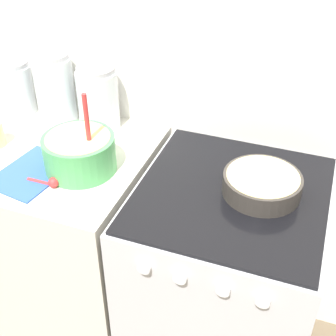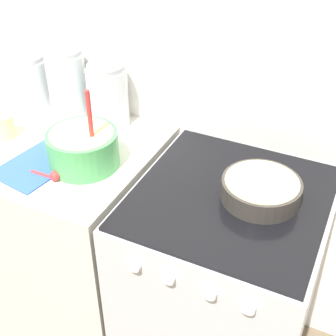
% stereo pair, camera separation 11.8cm
% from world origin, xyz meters
% --- Properties ---
extents(wall_back, '(4.49, 0.05, 2.40)m').
position_xyz_m(wall_back, '(0.00, 0.67, 1.20)').
color(wall_back, white).
rests_on(wall_back, ground_plane).
extents(countertop_cabinet, '(0.74, 0.65, 0.88)m').
position_xyz_m(countertop_cabinet, '(-0.37, 0.32, 0.44)').
color(countertop_cabinet, silver).
rests_on(countertop_cabinet, ground_plane).
extents(stove, '(0.63, 0.67, 0.88)m').
position_xyz_m(stove, '(0.33, 0.32, 0.44)').
color(stove, silver).
rests_on(stove, ground_plane).
extents(mixing_bowl, '(0.24, 0.24, 0.29)m').
position_xyz_m(mixing_bowl, '(-0.19, 0.27, 0.96)').
color(mixing_bowl, '#4CA559').
rests_on(mixing_bowl, countertop_cabinet).
extents(baking_pan, '(0.25, 0.25, 0.07)m').
position_xyz_m(baking_pan, '(0.42, 0.35, 0.92)').
color(baking_pan, '#38332D').
rests_on(baking_pan, stove).
extents(storage_jar_left, '(0.14, 0.14, 0.22)m').
position_xyz_m(storage_jar_left, '(-0.63, 0.55, 0.98)').
color(storage_jar_left, silver).
rests_on(storage_jar_left, countertop_cabinet).
extents(storage_jar_middle, '(0.15, 0.15, 0.28)m').
position_xyz_m(storage_jar_middle, '(-0.45, 0.55, 1.00)').
color(storage_jar_middle, silver).
rests_on(storage_jar_middle, countertop_cabinet).
extents(storage_jar_right, '(0.16, 0.16, 0.25)m').
position_xyz_m(storage_jar_right, '(-0.26, 0.55, 0.99)').
color(storage_jar_right, silver).
rests_on(storage_jar_right, countertop_cabinet).
extents(recipe_page, '(0.24, 0.30, 0.01)m').
position_xyz_m(recipe_page, '(-0.34, 0.19, 0.89)').
color(recipe_page, '#3359B2').
rests_on(recipe_page, countertop_cabinet).
extents(measuring_spoon, '(0.12, 0.04, 0.04)m').
position_xyz_m(measuring_spoon, '(-0.24, 0.15, 0.90)').
color(measuring_spoon, red).
rests_on(measuring_spoon, countertop_cabinet).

